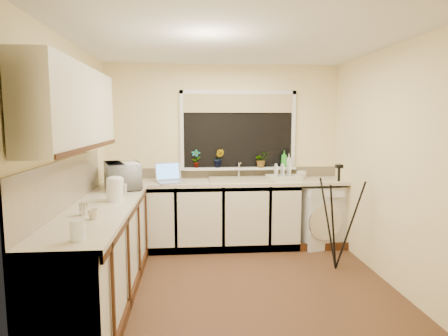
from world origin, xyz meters
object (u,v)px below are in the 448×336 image
kettle (115,190)px  plant_b (219,158)px  glass_jug (77,230)px  soap_bottle_green (284,159)px  soap_bottle_clear (289,160)px  cup_back (301,175)px  steel_jar (84,209)px  tripod (337,217)px  washing_machine (318,215)px  plant_d (261,160)px  plant_a (196,159)px  cup_left (93,214)px  dish_rack (284,178)px  laptop (170,177)px  microwave (123,175)px

kettle → plant_b: plant_b is taller
glass_jug → plant_b: bearing=67.1°
soap_bottle_green → soap_bottle_clear: (0.07, 0.01, -0.02)m
soap_bottle_clear → cup_back: size_ratio=1.32×
cup_back → steel_jar: bearing=-142.2°
tripod → steel_jar: 2.73m
washing_machine → plant_d: (-0.76, 0.21, 0.74)m
plant_a → plant_d: 0.90m
kettle → soap_bottle_clear: bearing=34.2°
glass_jug → plant_a: 2.84m
plant_b → cup_left: (-1.18, -2.13, -0.24)m
plant_b → cup_left: plant_b is taller
dish_rack → soap_bottle_clear: size_ratio=2.40×
dish_rack → tripod: 1.01m
plant_a → soap_bottle_clear: (1.29, -0.01, -0.03)m
tripod → soap_bottle_green: bearing=114.9°
plant_b → soap_bottle_clear: plant_b is taller
plant_a → soap_bottle_clear: 1.29m
cup_left → cup_back: bearing=41.3°
laptop → cup_back: laptop is taller
soap_bottle_green → washing_machine: bearing=-27.2°
soap_bottle_green → steel_jar: bearing=-137.9°
washing_machine → cup_back: size_ratio=6.00×
washing_machine → cup_back: cup_back is taller
plant_d → soap_bottle_green: soap_bottle_green is taller
laptop → plant_b: (0.66, 0.28, 0.21)m
cup_back → plant_b: bearing=174.6°
tripod → washing_machine: bearing=92.1°
plant_a → cup_back: size_ratio=1.81×
kettle → glass_jug: size_ratio=1.59×
tripod → cup_left: bearing=-150.4°
cup_left → glass_jug: bearing=-86.2°
washing_machine → laptop: bearing=167.3°
washing_machine → cup_left: (-2.52, -1.91, 0.53)m
microwave → plant_b: (1.18, 0.69, 0.13)m
soap_bottle_green → cup_back: (0.22, -0.11, -0.21)m
laptop → tripod: tripod is taller
tripod → cup_back: 1.07m
dish_rack → steel_jar: size_ratio=4.15×
laptop → plant_b: 0.74m
glass_jug → soap_bottle_green: 3.39m
steel_jar → plant_d: (1.88, 1.97, 0.20)m
washing_machine → plant_d: bearing=150.3°
laptop → microwave: microwave is taller
cup_left → plant_d: bearing=50.2°
dish_rack → cup_left: bearing=-138.9°
plant_d → soap_bottle_clear: bearing=3.0°
laptop → glass_jug: 2.47m
dish_rack → washing_machine: bearing=1.8°
plant_a → cup_left: 2.32m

